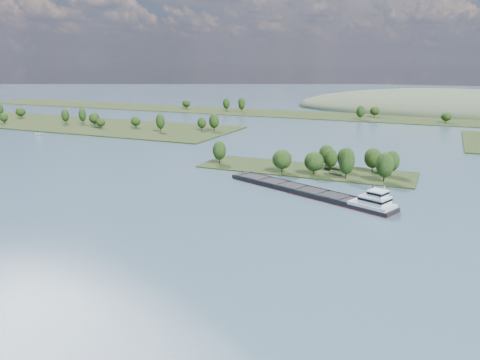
% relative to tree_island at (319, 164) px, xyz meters
% --- Properties ---
extents(ground, '(1800.00, 1800.00, 0.00)m').
position_rel_tree_island_xyz_m(ground, '(-7.30, -58.34, -4.21)').
color(ground, '#395262').
rests_on(ground, ground).
extents(tree_island, '(100.00, 30.03, 15.00)m').
position_rel_tree_island_xyz_m(tree_island, '(0.00, 0.00, 0.00)').
color(tree_island, '#212F15').
rests_on(tree_island, ground).
extents(left_bank, '(300.00, 80.00, 15.19)m').
position_rel_tree_island_xyz_m(left_bank, '(-235.57, 81.80, -3.31)').
color(left_bank, '#212F15').
rests_on(left_bank, ground).
extents(back_shoreline, '(900.00, 60.00, 15.63)m').
position_rel_tree_island_xyz_m(back_shoreline, '(1.85, 221.45, -3.49)').
color(back_shoreline, '#212F15').
rests_on(back_shoreline, ground).
extents(hill_west, '(320.00, 160.00, 44.00)m').
position_rel_tree_island_xyz_m(hill_west, '(52.70, 321.66, -4.21)').
color(hill_west, '#425238').
rests_on(hill_west, ground).
extents(cargo_barge, '(72.20, 35.88, 10.05)m').
position_rel_tree_island_xyz_m(cargo_barge, '(9.00, -37.80, -2.94)').
color(cargo_barge, black).
rests_on(cargo_barge, ground).
extents(motorboat, '(5.53, 2.42, 2.08)m').
position_rel_tree_island_xyz_m(motorboat, '(-203.52, 29.28, -3.17)').
color(motorboat, silver).
rests_on(motorboat, ground).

